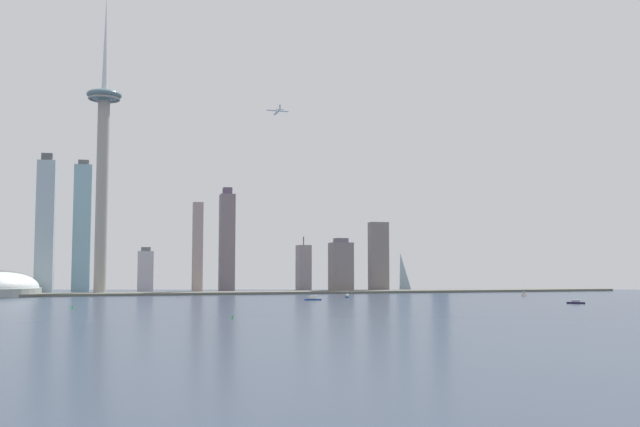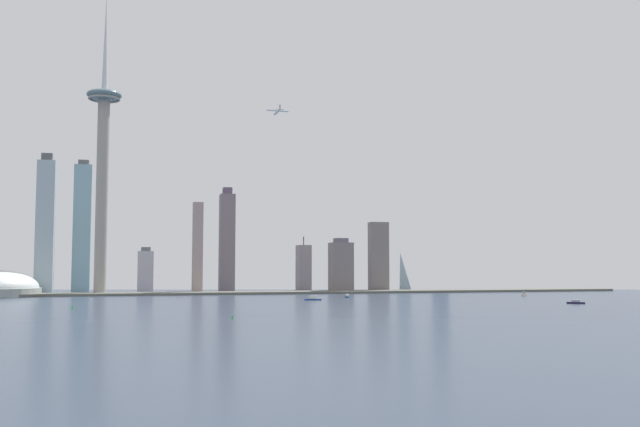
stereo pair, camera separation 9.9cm
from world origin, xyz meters
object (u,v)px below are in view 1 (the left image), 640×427
object	(u,v)px
skyscraper_5	(145,271)
boat_0	(313,299)
channel_buoy_2	(233,317)
skyscraper_2	(440,243)
skyscraper_0	(304,268)
skyscraper_9	(227,242)
skyscraper_10	(378,257)
skyscraper_7	(198,248)
boat_3	(576,302)
skyscraper_4	(82,228)
channel_buoy_1	(338,295)
airplane	(277,112)
boat_1	(347,296)
skyscraper_8	(403,243)
skyscraper_3	(341,267)
skyscraper_6	(45,226)
channel_buoy_0	(72,306)
boat_2	(524,294)
observation_tower	(103,149)

from	to	relation	value
skyscraper_5	boat_0	bearing A→B (deg)	-54.72
channel_buoy_2	skyscraper_2	bearing A→B (deg)	53.74
skyscraper_0	boat_0	size ratio (longest dim) A/B	4.30
skyscraper_9	skyscraper_2	bearing A→B (deg)	6.32
boat_0	skyscraper_10	bearing A→B (deg)	64.96
boat_0	channel_buoy_2	size ratio (longest dim) A/B	6.32
skyscraper_5	skyscraper_9	xyz separation A→B (m)	(103.93, 15.39, 38.81)
skyscraper_7	skyscraper_9	bearing A→B (deg)	48.35
skyscraper_7	boat_3	xyz separation A→B (m)	(315.29, -317.82, -55.24)
skyscraper_4	boat_0	xyz separation A→B (m)	(240.81, -247.90, -80.90)
channel_buoy_1	channel_buoy_2	xyz separation A→B (m)	(-155.50, -300.10, 0.22)
skyscraper_7	airplane	distance (m)	197.56
boat_1	channel_buoy_2	size ratio (longest dim) A/B	4.79
skyscraper_8	channel_buoy_2	size ratio (longest dim) A/B	49.49
skyscraper_7	skyscraper_8	world-z (taller)	skyscraper_8
skyscraper_3	skyscraper_2	bearing A→B (deg)	28.13
skyscraper_8	airplane	size ratio (longest dim) A/B	4.63
skyscraper_6	channel_buoy_0	bearing A→B (deg)	-78.17
skyscraper_5	skyscraper_6	world-z (taller)	skyscraper_6
skyscraper_0	skyscraper_5	bearing A→B (deg)	-167.95
skyscraper_5	boat_2	bearing A→B (deg)	-25.04
skyscraper_0	skyscraper_4	distance (m)	299.42
skyscraper_9	channel_buoy_0	size ratio (longest dim) A/B	46.78
boat_2	airplane	xyz separation A→B (m)	(-259.35, 136.96, 225.93)
boat_2	skyscraper_4	bearing A→B (deg)	-51.94
boat_0	boat_1	size ratio (longest dim) A/B	1.32
boat_2	channel_buoy_1	xyz separation A→B (m)	(-206.71, 42.20, -0.56)
observation_tower	skyscraper_3	size ratio (longest dim) A/B	5.26
skyscraper_9	channel_buoy_2	bearing A→B (deg)	-96.03
skyscraper_3	airplane	distance (m)	213.15
skyscraper_7	boat_1	bearing A→B (deg)	-45.09
channel_buoy_1	airplane	xyz separation A→B (m)	(-52.65, 94.76, 226.50)
observation_tower	skyscraper_6	world-z (taller)	observation_tower
skyscraper_3	skyscraper_9	world-z (taller)	skyscraper_9
observation_tower	skyscraper_9	size ratio (longest dim) A/B	2.66
skyscraper_7	boat_2	world-z (taller)	skyscraper_7
observation_tower	airplane	bearing A→B (deg)	-4.57
observation_tower	boat_3	world-z (taller)	observation_tower
skyscraper_0	channel_buoy_2	world-z (taller)	skyscraper_0
skyscraper_3	skyscraper_8	distance (m)	155.88
skyscraper_4	boat_1	world-z (taller)	skyscraper_4
skyscraper_9	skyscraper_5	bearing A→B (deg)	-171.58
skyscraper_5	channel_buoy_2	distance (m)	456.58
boat_2	channel_buoy_2	bearing A→B (deg)	6.83
boat_3	channel_buoy_2	bearing A→B (deg)	51.80
airplane	skyscraper_7	bearing A→B (deg)	70.63
skyscraper_10	boat_1	distance (m)	182.67
skyscraper_7	airplane	size ratio (longest dim) A/B	3.82
skyscraper_8	boat_1	bearing A→B (deg)	-123.87
boat_0	boat_3	world-z (taller)	boat_0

